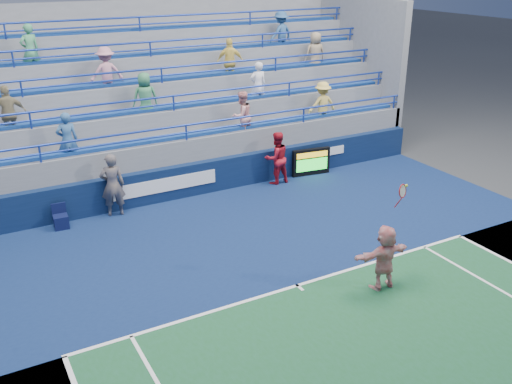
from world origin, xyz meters
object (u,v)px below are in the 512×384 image
serve_speed_board (311,162)px  tennis_player (385,257)px  ball_girl (276,158)px  judge_chair (61,221)px  line_judge (113,185)px

serve_speed_board → tennis_player: size_ratio=0.55×
tennis_player → ball_girl: bearing=79.8°
serve_speed_board → judge_chair: size_ratio=1.98×
ball_girl → line_judge: bearing=-1.8°
serve_speed_board → ball_girl: ball_girl is taller
judge_chair → ball_girl: ball_girl is taller
serve_speed_board → judge_chair: (-8.83, -0.16, -0.26)m
tennis_player → ball_girl: tennis_player is taller
line_judge → ball_girl: bearing=-169.8°
serve_speed_board → tennis_player: (-2.79, -7.18, 0.31)m
tennis_player → ball_girl: size_ratio=1.41×
judge_chair → tennis_player: size_ratio=0.28×
judge_chair → line_judge: bearing=4.9°
serve_speed_board → tennis_player: 7.71m
judge_chair → serve_speed_board: bearing=1.1°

